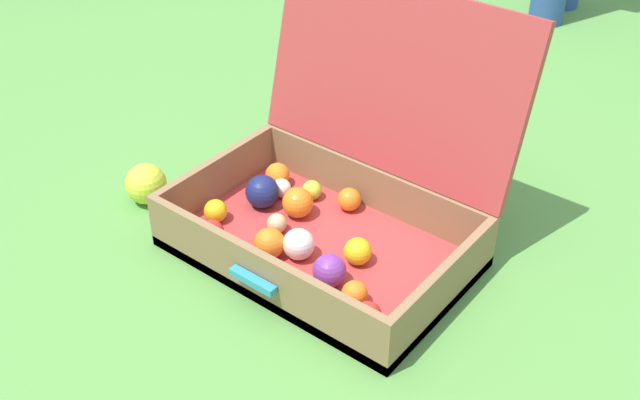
% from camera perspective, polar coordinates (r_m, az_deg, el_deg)
% --- Properties ---
extents(ground_plane, '(16.00, 16.00, 0.00)m').
position_cam_1_polar(ground_plane, '(1.67, -0.41, -5.16)').
color(ground_plane, '#569342').
extents(open_suitcase, '(0.63, 0.54, 0.52)m').
position_cam_1_polar(open_suitcase, '(1.69, 1.02, 0.21)').
color(open_suitcase, '#B23838').
rests_on(open_suitcase, ground).
extents(stray_ball_on_grass, '(0.10, 0.10, 0.10)m').
position_cam_1_polar(stray_ball_on_grass, '(1.89, -12.64, 1.17)').
color(stray_ball_on_grass, '#CCDB38').
rests_on(stray_ball_on_grass, ground).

